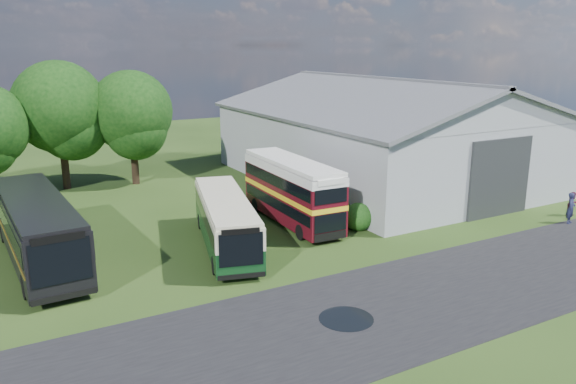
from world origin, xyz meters
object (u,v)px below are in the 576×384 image
storage_shed (381,128)px  visitor_a (571,208)px  bus_dark_single (38,228)px  bus_green_single (226,221)px  bus_maroon_double (292,192)px  visitor_b (573,204)px

storage_shed → visitor_a: bearing=-80.2°
bus_dark_single → storage_shed: bearing=10.7°
visitor_a → bus_dark_single: bearing=139.9°
bus_green_single → bus_maroon_double: size_ratio=1.13×
bus_green_single → visitor_a: 21.06m
storage_shed → visitor_b: bearing=-73.9°
bus_maroon_double → visitor_a: size_ratio=4.80×
storage_shed → visitor_b: storage_shed is taller
storage_shed → bus_green_single: (-17.44, -9.01, -2.68)m
visitor_a → visitor_b: (1.53, 0.92, -0.18)m
bus_maroon_double → visitor_b: bearing=-22.8°
bus_green_single → visitor_b: (21.61, -5.43, -0.71)m
bus_green_single → bus_maroon_double: bearing=36.9°
bus_dark_single → bus_green_single: bearing=-19.0°
bus_green_single → bus_dark_single: bus_dark_single is taller
visitor_a → visitor_b: size_ratio=1.23×
bus_dark_single → visitor_b: bearing=-17.6°
bus_dark_single → visitor_a: bus_dark_single is taller
storage_shed → bus_maroon_double: size_ratio=2.69×
storage_shed → bus_maroon_double: (-12.17, -6.89, -2.21)m
storage_shed → bus_maroon_double: 14.16m
storage_shed → visitor_a: storage_shed is taller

